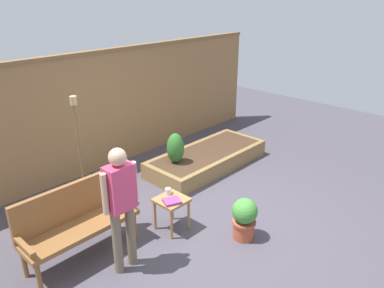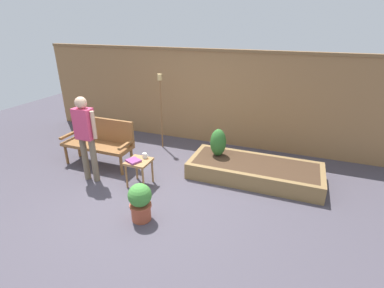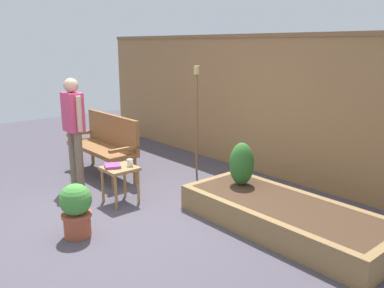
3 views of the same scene
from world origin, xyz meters
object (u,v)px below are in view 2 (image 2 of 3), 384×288
shrub_near_bench (218,142)px  book_on_table (133,161)px  potted_boxwood (140,201)px  cup_on_table (145,156)px  person_by_bench (85,132)px  garden_bench (100,138)px  tiki_torch (161,99)px  side_table (139,165)px

shrub_near_bench → book_on_table: bearing=-136.0°
potted_boxwood → shrub_near_bench: 2.02m
cup_on_table → book_on_table: 0.23m
cup_on_table → book_on_table: size_ratio=0.53×
book_on_table → person_by_bench: bearing=-150.6°
garden_bench → book_on_table: garden_bench is taller
garden_bench → cup_on_table: garden_bench is taller
cup_on_table → tiki_torch: size_ratio=0.07×
side_table → cup_on_table: size_ratio=4.13×
cup_on_table → book_on_table: bearing=-120.4°
tiki_torch → shrub_near_bench: bearing=-21.0°
garden_bench → book_on_table: bearing=-25.6°
person_by_bench → book_on_table: bearing=6.1°
potted_boxwood → person_by_bench: 1.71m
potted_boxwood → shrub_near_bench: bearing=72.7°
potted_boxwood → cup_on_table: bearing=115.6°
cup_on_table → potted_boxwood: bearing=-64.4°
tiki_torch → person_by_bench: (-0.55, -1.80, -0.22)m
book_on_table → person_by_bench: person_by_bench is taller
garden_bench → tiki_torch: (0.80, 1.18, 0.61)m
shrub_near_bench → person_by_bench: (-2.04, -1.23, 0.36)m
cup_on_table → garden_bench: bearing=164.5°
potted_boxwood → tiki_torch: 2.77m
book_on_table → side_table: bearing=73.1°
book_on_table → person_by_bench: (-0.86, -0.09, 0.44)m
book_on_table → shrub_near_bench: bearing=67.4°
person_by_bench → side_table: bearing=9.9°
side_table → potted_boxwood: size_ratio=0.82×
side_table → book_on_table: 0.14m
cup_on_table → tiki_torch: tiki_torch is taller
garden_bench → cup_on_table: 1.27m
garden_bench → tiki_torch: bearing=55.9°
cup_on_table → book_on_table: cup_on_table is taller
potted_boxwood → person_by_bench: (-1.44, 0.69, 0.62)m
side_table → book_on_table: size_ratio=2.18×
tiki_torch → person_by_bench: bearing=-107.0°
side_table → shrub_near_bench: bearing=43.7°
potted_boxwood → person_by_bench: size_ratio=0.38×
book_on_table → shrub_near_bench: 1.64m
garden_bench → shrub_near_bench: (2.29, 0.60, 0.02)m
side_table → tiki_torch: size_ratio=0.29×
potted_boxwood → tiki_torch: (-0.89, 2.49, 0.84)m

